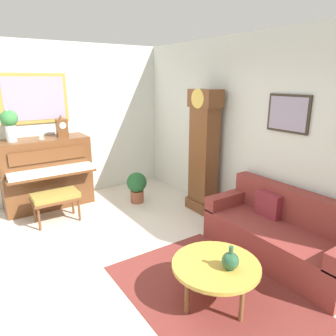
{
  "coord_description": "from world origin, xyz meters",
  "views": [
    {
      "loc": [
        3.18,
        -1.15,
        2.18
      ],
      "look_at": [
        -0.1,
        1.06,
        1.03
      ],
      "focal_mm": 33.02,
      "sensor_mm": 36.0,
      "label": 1
    }
  ],
  "objects": [
    {
      "name": "green_jug",
      "position": [
        1.37,
        0.79,
        0.5
      ],
      "size": [
        0.17,
        0.17,
        0.24
      ],
      "color": "#234C33",
      "rests_on": "coffee_table"
    },
    {
      "name": "grandfather_clock",
      "position": [
        -0.59,
        2.1,
        0.96
      ],
      "size": [
        0.52,
        0.34,
        2.03
      ],
      "color": "brown",
      "rests_on": "ground_plane"
    },
    {
      "name": "wall_left",
      "position": [
        -2.6,
        -0.0,
        1.41
      ],
      "size": [
        0.13,
        4.9,
        2.8
      ],
      "color": "silver",
      "rests_on": "ground_plane"
    },
    {
      "name": "teacup",
      "position": [
        -2.19,
        -0.08,
        1.23
      ],
      "size": [
        0.12,
        0.12,
        0.06
      ],
      "color": "beige",
      "rests_on": "piano"
    },
    {
      "name": "area_rug",
      "position": [
        1.13,
        0.76,
        0.0
      ],
      "size": [
        2.1,
        1.5,
        0.01
      ],
      "primitive_type": "cube",
      "color": "maroon",
      "rests_on": "ground_plane"
    },
    {
      "name": "piano_bench",
      "position": [
        -1.5,
        -0.1,
        0.41
      ],
      "size": [
        0.42,
        0.7,
        0.48
      ],
      "color": "brown",
      "rests_on": "ground_plane"
    },
    {
      "name": "coffee_table",
      "position": [
        1.23,
        0.74,
        0.39
      ],
      "size": [
        0.88,
        0.88,
        0.42
      ],
      "color": "gold",
      "rests_on": "ground_plane"
    },
    {
      "name": "piano",
      "position": [
        -2.23,
        -0.04,
        0.61
      ],
      "size": [
        0.87,
        1.44,
        1.21
      ],
      "color": "brown",
      "rests_on": "ground_plane"
    },
    {
      "name": "potted_plant",
      "position": [
        -1.5,
        1.32,
        0.32
      ],
      "size": [
        0.36,
        0.36,
        0.56
      ],
      "color": "#935138",
      "rests_on": "ground_plane"
    },
    {
      "name": "flower_vase",
      "position": [
        -2.23,
        -0.51,
        1.52
      ],
      "size": [
        0.26,
        0.26,
        0.58
      ],
      "color": "silver",
      "rests_on": "piano"
    },
    {
      "name": "mantel_clock",
      "position": [
        -2.23,
        0.29,
        1.38
      ],
      "size": [
        0.13,
        0.18,
        0.38
      ],
      "color": "brown",
      "rests_on": "piano"
    },
    {
      "name": "ground_plane",
      "position": [
        0.0,
        0.0,
        -0.05
      ],
      "size": [
        6.4,
        6.0,
        0.1
      ],
      "primitive_type": "cube",
      "color": "beige"
    },
    {
      "name": "wall_back",
      "position": [
        0.01,
        2.4,
        1.4
      ],
      "size": [
        5.3,
        0.13,
        2.8
      ],
      "color": "silver",
      "rests_on": "ground_plane"
    },
    {
      "name": "couch",
      "position": [
        1.09,
        1.97,
        0.31
      ],
      "size": [
        1.9,
        0.8,
        0.84
      ],
      "color": "maroon",
      "rests_on": "ground_plane"
    }
  ]
}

